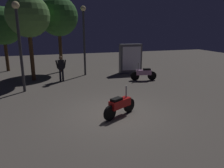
# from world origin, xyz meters

# --- Properties ---
(ground_plane) EXTENTS (40.00, 40.00, 0.00)m
(ground_plane) POSITION_xyz_m (0.00, 0.00, 0.00)
(ground_plane) COLOR #605951
(motorcycle_red_foreground) EXTENTS (1.50, 0.90, 1.11)m
(motorcycle_red_foreground) POSITION_xyz_m (0.16, -0.31, 0.44)
(motorcycle_red_foreground) COLOR black
(motorcycle_red_foreground) RESTS_ON ground_plane
(motorcycle_pink_parked_left) EXTENTS (1.64, 0.50, 1.11)m
(motorcycle_pink_parked_left) POSITION_xyz_m (3.48, 4.60, 0.44)
(motorcycle_pink_parked_left) COLOR black
(motorcycle_pink_parked_left) RESTS_ON ground_plane
(person_rider_beside) EXTENTS (0.66, 0.26, 1.55)m
(person_rider_beside) POSITION_xyz_m (-1.47, 5.97, 0.92)
(person_rider_beside) COLOR black
(person_rider_beside) RESTS_ON ground_plane
(streetlamp_near) EXTENTS (0.36, 0.36, 4.62)m
(streetlamp_near) POSITION_xyz_m (0.26, 7.28, 2.96)
(streetlamp_near) COLOR #38383D
(streetlamp_near) RESTS_ON ground_plane
(streetlamp_far) EXTENTS (0.36, 0.36, 4.45)m
(streetlamp_far) POSITION_xyz_m (-3.52, 4.22, 2.87)
(streetlamp_far) COLOR #38383D
(streetlamp_far) RESTS_ON ground_plane
(tree_left_bg) EXTENTS (2.53, 2.53, 5.18)m
(tree_left_bg) POSITION_xyz_m (-3.14, 6.69, 3.89)
(tree_left_bg) COLOR #4C331E
(tree_left_bg) RESTS_ON ground_plane
(tree_center_bg) EXTENTS (2.74, 2.74, 4.72)m
(tree_center_bg) POSITION_xyz_m (-5.13, 10.47, 3.34)
(tree_center_bg) COLOR #4C331E
(tree_center_bg) RESTS_ON ground_plane
(tree_right_bg) EXTENTS (2.77, 2.77, 5.38)m
(tree_right_bg) POSITION_xyz_m (-1.22, 9.03, 3.98)
(tree_right_bg) COLOR #4C331E
(tree_right_bg) RESTS_ON ground_plane
(kiosk_billboard) EXTENTS (1.63, 0.63, 2.10)m
(kiosk_billboard) POSITION_xyz_m (3.53, 6.96, 1.05)
(kiosk_billboard) COLOR #595960
(kiosk_billboard) RESTS_ON ground_plane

